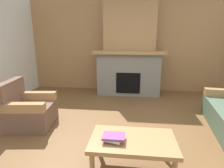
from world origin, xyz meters
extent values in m
plane|color=brown|center=(0.00, 0.00, 0.00)|extent=(9.00, 9.00, 0.00)
cube|color=#A87A4C|center=(0.00, 3.00, 1.35)|extent=(6.00, 0.12, 2.70)
cube|color=gray|center=(0.00, 2.59, 0.57)|extent=(1.70, 0.70, 1.15)
cube|color=black|center=(0.00, 2.26, 0.38)|extent=(0.64, 0.08, 0.56)
cube|color=#A87A4C|center=(0.00, 2.54, 1.19)|extent=(1.90, 0.82, 0.08)
cube|color=#A87A4C|center=(0.00, 2.69, 1.97)|extent=(1.40, 0.50, 1.47)
cube|color=brown|center=(-1.71, 0.36, 0.20)|extent=(0.85, 0.85, 0.40)
cube|color=brown|center=(-2.02, 0.32, 0.62)|extent=(0.23, 0.77, 0.45)
cube|color=#A87A4C|center=(-1.67, 0.05, 0.48)|extent=(0.77, 0.23, 0.15)
cube|color=#A87A4C|center=(-1.75, 0.67, 0.48)|extent=(0.77, 0.23, 0.15)
cube|color=#A87A4C|center=(0.13, -0.61, 0.41)|extent=(1.00, 0.60, 0.05)
cylinder|color=#A87A4C|center=(-0.31, -0.85, 0.19)|extent=(0.06, 0.06, 0.38)
cylinder|color=#A87A4C|center=(-0.31, -0.37, 0.19)|extent=(0.06, 0.06, 0.38)
cylinder|color=#A87A4C|center=(0.57, -0.37, 0.19)|extent=(0.06, 0.06, 0.38)
cube|color=#335699|center=(-0.10, -0.65, 0.44)|extent=(0.22, 0.19, 0.02)
cube|color=beige|center=(-0.08, -0.67, 0.46)|extent=(0.22, 0.22, 0.03)
cube|color=#7A3D84|center=(-0.09, -0.67, 0.49)|extent=(0.26, 0.19, 0.03)
camera|label=1|loc=(0.10, -2.52, 1.59)|focal=29.20mm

